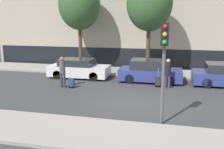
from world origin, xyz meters
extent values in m
plane|color=#38383A|center=(0.00, 0.00, 0.00)|extent=(80.00, 80.00, 0.00)
cube|color=gray|center=(0.00, -3.75, 0.06)|extent=(28.00, 2.50, 0.12)
cube|color=gray|center=(0.00, 7.00, 0.06)|extent=(28.00, 3.00, 0.12)
cube|color=#A89E8C|center=(0.00, 10.72, 5.14)|extent=(28.00, 3.04, 10.28)
cube|color=black|center=(0.00, 9.18, 0.80)|extent=(27.44, 0.06, 1.60)
cube|color=silver|center=(-4.40, 4.59, 0.49)|extent=(4.11, 1.76, 0.70)
cube|color=#23282D|center=(-4.56, 4.59, 1.07)|extent=(2.26, 1.55, 0.45)
cylinder|color=black|center=(-3.13, 3.80, 0.30)|extent=(0.60, 0.18, 0.60)
cylinder|color=black|center=(-3.13, 5.38, 0.30)|extent=(0.60, 0.18, 0.60)
cylinder|color=black|center=(-5.67, 3.80, 0.30)|extent=(0.60, 0.18, 0.60)
cylinder|color=black|center=(-5.67, 5.38, 0.30)|extent=(0.60, 0.18, 0.60)
cube|color=navy|center=(0.50, 4.50, 0.49)|extent=(3.98, 1.77, 0.70)
cube|color=#23282D|center=(0.34, 4.50, 1.14)|extent=(2.19, 1.56, 0.59)
cylinder|color=black|center=(1.73, 3.70, 0.30)|extent=(0.60, 0.18, 0.60)
cylinder|color=black|center=(1.73, 5.30, 0.30)|extent=(0.60, 0.18, 0.60)
cylinder|color=black|center=(-0.74, 3.70, 0.30)|extent=(0.60, 0.18, 0.60)
cylinder|color=black|center=(-0.74, 5.30, 0.30)|extent=(0.60, 0.18, 0.60)
cylinder|color=black|center=(3.86, 3.64, 0.30)|extent=(0.60, 0.18, 0.60)
cylinder|color=black|center=(3.86, 5.35, 0.30)|extent=(0.60, 0.18, 0.60)
cylinder|color=#383347|center=(-4.35, 1.91, 0.42)|extent=(0.15, 0.15, 0.85)
cylinder|color=#383347|center=(-4.54, 1.93, 0.42)|extent=(0.15, 0.15, 0.85)
cylinder|color=#4C4C4C|center=(-4.44, 1.92, 1.22)|extent=(0.34, 0.34, 0.74)
sphere|color=#936B4C|center=(-4.44, 1.92, 1.71)|extent=(0.24, 0.24, 0.24)
cube|color=navy|center=(-3.90, 1.87, 0.34)|extent=(0.32, 0.24, 0.44)
cylinder|color=black|center=(-4.01, 1.87, 0.06)|extent=(0.12, 0.03, 0.12)
cylinder|color=black|center=(-3.79, 1.87, 0.06)|extent=(0.12, 0.03, 0.12)
cylinder|color=gray|center=(-3.90, 1.80, 0.83)|extent=(0.02, 0.19, 0.53)
cylinder|color=#383347|center=(1.49, 3.18, 0.40)|extent=(0.15, 0.15, 0.80)
cylinder|color=#383347|center=(1.69, 3.16, 0.40)|extent=(0.15, 0.15, 0.80)
cylinder|color=black|center=(1.59, 3.17, 1.15)|extent=(0.34, 0.34, 0.70)
sphere|color=tan|center=(1.59, 3.17, 1.61)|extent=(0.23, 0.23, 0.23)
cube|color=#262628|center=(1.05, 3.24, 0.37)|extent=(0.32, 0.24, 0.51)
cylinder|color=black|center=(0.94, 3.24, 0.06)|extent=(0.12, 0.03, 0.12)
cylinder|color=black|center=(1.16, 3.24, 0.06)|extent=(0.12, 0.03, 0.12)
cylinder|color=gray|center=(1.05, 3.17, 0.90)|extent=(0.02, 0.19, 0.53)
cylinder|color=#515154|center=(1.45, -2.25, 1.91)|extent=(0.12, 0.12, 3.83)
cube|color=black|center=(1.45, -2.43, 3.43)|extent=(0.28, 0.24, 0.80)
sphere|color=red|center=(1.45, -2.58, 3.69)|extent=(0.15, 0.15, 0.15)
sphere|color=gold|center=(1.45, -2.58, 3.43)|extent=(0.15, 0.15, 0.15)
sphere|color=green|center=(1.45, -2.58, 3.16)|extent=(0.15, 0.15, 0.15)
cylinder|color=#4C3826|center=(0.13, 6.39, 1.87)|extent=(0.28, 0.28, 3.49)
ellipsoid|color=#33562D|center=(0.13, 6.39, 5.05)|extent=(3.14, 3.14, 3.84)
cylinder|color=#4C3826|center=(-5.21, 7.14, 1.88)|extent=(0.28, 0.28, 3.52)
ellipsoid|color=#33562D|center=(-5.21, 7.14, 5.09)|extent=(3.16, 3.16, 3.87)
camera|label=1|loc=(1.63, -11.38, 3.90)|focal=40.00mm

